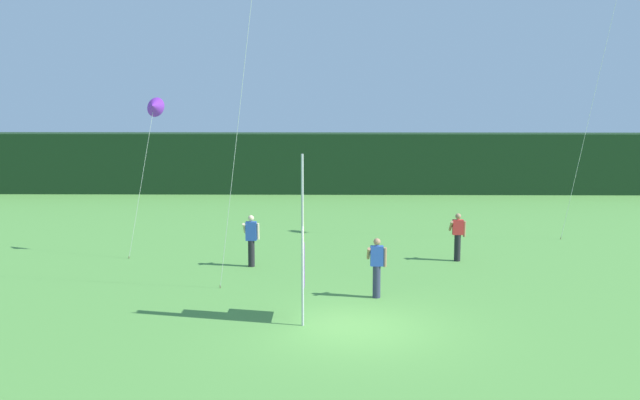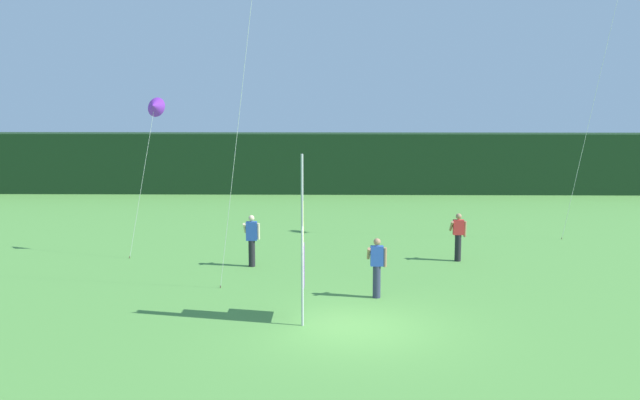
{
  "view_description": "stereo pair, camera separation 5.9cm",
  "coord_description": "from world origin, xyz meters",
  "px_view_note": "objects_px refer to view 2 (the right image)",
  "views": [
    {
      "loc": [
        -0.56,
        -17.57,
        5.6
      ],
      "look_at": [
        -0.85,
        2.15,
        2.88
      ],
      "focal_mm": 41.66,
      "sensor_mm": 36.0,
      "label": 1
    },
    {
      "loc": [
        -0.5,
        -17.57,
        5.6
      ],
      "look_at": [
        -0.85,
        2.15,
        2.88
      ],
      "focal_mm": 41.66,
      "sensor_mm": 36.0,
      "label": 2
    }
  ],
  "objects_px": {
    "banner_flag": "(303,242)",
    "person_near_banner": "(252,239)",
    "kite_purple_delta_2": "(154,107)",
    "person_mid_field": "(458,236)",
    "person_far_left": "(377,266)"
  },
  "relations": [
    {
      "from": "person_mid_field",
      "to": "kite_purple_delta_2",
      "type": "height_order",
      "value": "kite_purple_delta_2"
    },
    {
      "from": "person_mid_field",
      "to": "person_far_left",
      "type": "height_order",
      "value": "person_far_left"
    },
    {
      "from": "person_near_banner",
      "to": "person_mid_field",
      "type": "relative_size",
      "value": 1.04
    },
    {
      "from": "kite_purple_delta_2",
      "to": "person_near_banner",
      "type": "bearing_deg",
      "value": -24.28
    },
    {
      "from": "person_near_banner",
      "to": "person_mid_field",
      "type": "bearing_deg",
      "value": 7.71
    },
    {
      "from": "person_mid_field",
      "to": "kite_purple_delta_2",
      "type": "relative_size",
      "value": 0.29
    },
    {
      "from": "banner_flag",
      "to": "person_near_banner",
      "type": "relative_size",
      "value": 2.45
    },
    {
      "from": "person_far_left",
      "to": "kite_purple_delta_2",
      "type": "relative_size",
      "value": 0.3
    },
    {
      "from": "person_mid_field",
      "to": "kite_purple_delta_2",
      "type": "xyz_separation_m",
      "value": [
        -10.53,
        0.63,
        4.4
      ]
    },
    {
      "from": "person_far_left",
      "to": "person_mid_field",
      "type": "bearing_deg",
      "value": 57.29
    },
    {
      "from": "kite_purple_delta_2",
      "to": "person_mid_field",
      "type": "bearing_deg",
      "value": -3.42
    },
    {
      "from": "person_near_banner",
      "to": "person_far_left",
      "type": "distance_m",
      "value": 5.51
    },
    {
      "from": "banner_flag",
      "to": "kite_purple_delta_2",
      "type": "xyz_separation_m",
      "value": [
        -5.47,
        7.76,
        3.24
      ]
    },
    {
      "from": "person_near_banner",
      "to": "banner_flag",
      "type": "bearing_deg",
      "value": -72.37
    },
    {
      "from": "person_near_banner",
      "to": "kite_purple_delta_2",
      "type": "xyz_separation_m",
      "value": [
        -3.5,
        1.58,
        4.36
      ]
    }
  ]
}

